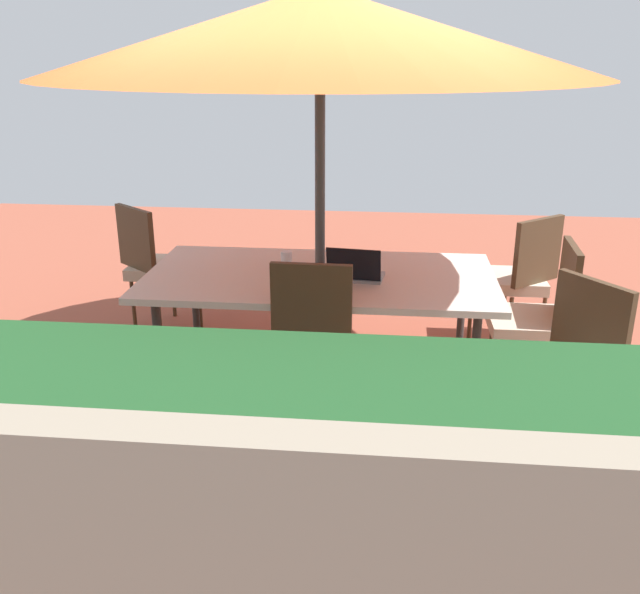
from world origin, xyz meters
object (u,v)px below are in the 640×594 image
(patio_umbrella, at_px, (320,33))
(laptop, at_px, (355,272))
(chair_north, at_px, (307,350))
(chair_southeast, at_px, (156,261))
(chair_southwest, at_px, (518,274))
(chair_west, at_px, (539,313))
(cup, at_px, (286,259))
(chair_northwest, at_px, (566,367))
(dining_table, at_px, (320,281))

(patio_umbrella, bearing_deg, laptop, 159.87)
(patio_umbrella, xyz_separation_m, chair_north, (-0.01, 0.71, -1.57))
(chair_southeast, height_order, chair_southwest, same)
(patio_umbrella, distance_m, chair_west, 2.05)
(chair_southeast, relative_size, cup, 10.05)
(chair_southeast, distance_m, chair_northwest, 3.03)
(chair_southeast, bearing_deg, cup, -170.57)
(patio_umbrella, height_order, laptop, patio_umbrella)
(laptop, bearing_deg, chair_northwest, 154.26)
(chair_southwest, distance_m, cup, 1.67)
(laptop, bearing_deg, cup, -19.56)
(dining_table, relative_size, chair_southwest, 2.17)
(chair_west, xyz_separation_m, chair_southwest, (0.00, -0.75, 0.00))
(chair_southwest, bearing_deg, laptop, -4.37)
(chair_northwest, xyz_separation_m, cup, (1.54, -0.92, 0.24))
(chair_southwest, xyz_separation_m, chair_north, (1.31, 1.42, 0.00))
(dining_table, distance_m, chair_southwest, 1.51)
(chair_west, bearing_deg, chair_southeast, -103.44)
(chair_north, relative_size, cup, 10.05)
(dining_table, xyz_separation_m, chair_southeast, (1.30, -0.76, -0.14))
(laptop, relative_size, cup, 3.56)
(chair_west, relative_size, cup, 10.05)
(dining_table, bearing_deg, patio_umbrella, 0.00)
(chair_southwest, relative_size, laptop, 2.82)
(patio_umbrella, bearing_deg, chair_southeast, -30.13)
(chair_southwest, height_order, chair_north, same)
(dining_table, height_order, chair_west, chair_west)
(chair_west, relative_size, laptop, 2.82)
(laptop, xyz_separation_m, cup, (0.45, -0.22, 0.00))
(dining_table, height_order, patio_umbrella, patio_umbrella)
(chair_west, bearing_deg, cup, -93.27)
(laptop, distance_m, cup, 0.50)
(dining_table, bearing_deg, cup, -31.96)
(cup, bearing_deg, dining_table, 148.04)
(chair_north, bearing_deg, dining_table, 92.13)
(patio_umbrella, distance_m, chair_southwest, 2.17)
(chair_northwest, relative_size, chair_north, 1.00)
(dining_table, height_order, cup, cup)
(chair_northwest, distance_m, laptop, 1.31)
(dining_table, relative_size, chair_west, 2.17)
(chair_northwest, xyz_separation_m, chair_north, (1.30, -0.07, 0.00))
(patio_umbrella, bearing_deg, chair_northwest, 149.29)
(dining_table, xyz_separation_m, chair_northwest, (-1.31, 0.78, -0.14))
(chair_southeast, xyz_separation_m, laptop, (-1.52, 0.84, 0.23))
(patio_umbrella, relative_size, chair_northwest, 3.16)
(chair_west, relative_size, chair_northwest, 1.00)
(chair_north, xyz_separation_m, laptop, (-0.21, -0.63, 0.23))
(laptop, height_order, cup, laptop)
(chair_southeast, relative_size, chair_northwest, 1.00)
(chair_northwest, distance_m, chair_southwest, 1.49)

